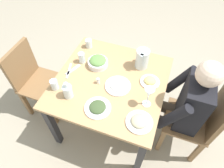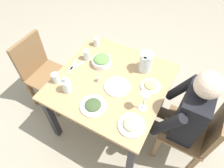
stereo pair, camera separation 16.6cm
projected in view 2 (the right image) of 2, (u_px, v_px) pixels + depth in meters
The scene contains 19 objects.
ground_plane at pixel (111, 119), 2.32m from camera, with size 8.00×8.00×0.00m, color #9E937F.
dining_table at pixel (111, 88), 1.85m from camera, with size 0.97×0.97×0.71m.
chair_near at pixel (197, 132), 1.70m from camera, with size 0.40×0.40×0.86m.
chair_far at pixel (41, 70), 2.16m from camera, with size 0.40×0.40×0.86m.
diner_near at pixel (178, 113), 1.65m from camera, with size 0.48×0.53×1.15m.
water_pitcher at pixel (146, 62), 1.78m from camera, with size 0.16×0.12×0.19m.
salad_bowl at pixel (102, 61), 1.87m from camera, with size 0.19×0.19×0.09m.
plate_fries at pixel (150, 86), 1.71m from camera, with size 0.17×0.17×0.05m.
plate_yoghurt at pixel (117, 86), 1.71m from camera, with size 0.22×0.22×0.04m.
plate_beans at pixel (132, 125), 1.47m from camera, with size 0.21×0.21×0.05m.
plate_dolmas at pixel (93, 105), 1.59m from camera, with size 0.21×0.21×0.04m.
water_glass_far_right at pixel (96, 42), 2.04m from camera, with size 0.07×0.07×0.09m, color silver.
water_glass_center at pixel (87, 55), 1.90m from camera, with size 0.06×0.06×0.11m, color silver.
water_glass_by_pitcher at pixel (56, 78), 1.72m from camera, with size 0.06×0.06×0.10m, color silver.
wine_glass at pixel (145, 98), 1.48m from camera, with size 0.08×0.08×0.20m.
oil_carafe at pixel (67, 86), 1.65m from camera, with size 0.08×0.08×0.16m.
salt_shaker at pixel (99, 79), 1.74m from camera, with size 0.03×0.03×0.05m.
fork_near at pixel (77, 65), 1.88m from camera, with size 0.17×0.03×0.01m, color silver.
knife_near at pixel (73, 66), 1.87m from camera, with size 0.18×0.02×0.01m, color silver.
Camera 2 is at (-0.99, -0.56, 2.06)m, focal length 31.70 mm.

